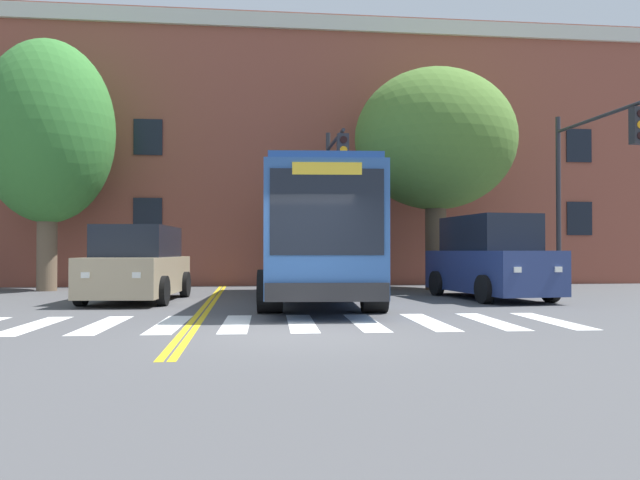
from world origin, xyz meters
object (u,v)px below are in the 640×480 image
object	(u,v)px
street_tree_curbside_large	(435,141)
traffic_light_overhead	(334,181)
traffic_light_near_corner	(588,167)
car_navy_far_lane	(489,260)
street_tree_curbside_small	(48,133)
city_bus	(317,234)
car_tan_near_lane	(138,265)

from	to	relation	value
street_tree_curbside_large	traffic_light_overhead	bearing A→B (deg)	-161.78
traffic_light_overhead	street_tree_curbside_large	distance (m)	4.38
traffic_light_near_corner	traffic_light_overhead	xyz separation A→B (m)	(-7.58, 2.32, -0.27)
car_navy_far_lane	street_tree_curbside_large	size ratio (longest dim) A/B	0.62
traffic_light_overhead	street_tree_curbside_small	bearing A→B (deg)	167.89
car_navy_far_lane	traffic_light_near_corner	distance (m)	4.51
city_bus	traffic_light_near_corner	distance (m)	8.81
car_navy_far_lane	traffic_light_near_corner	xyz separation A→B (m)	(3.44, 0.70, 2.83)
car_tan_near_lane	street_tree_curbside_large	distance (m)	11.37
car_tan_near_lane	city_bus	bearing A→B (deg)	-6.07
street_tree_curbside_small	traffic_light_overhead	bearing A→B (deg)	-12.11
street_tree_curbside_large	street_tree_curbside_small	world-z (taller)	street_tree_curbside_small
city_bus	car_tan_near_lane	distance (m)	5.01
city_bus	traffic_light_near_corner	size ratio (longest dim) A/B	1.82
car_tan_near_lane	traffic_light_overhead	world-z (taller)	traffic_light_overhead
car_navy_far_lane	city_bus	bearing A→B (deg)	-176.60
city_bus	traffic_light_overhead	world-z (taller)	traffic_light_overhead
traffic_light_near_corner	street_tree_curbside_large	xyz separation A→B (m)	(-3.72, 3.59, 1.38)
traffic_light_overhead	traffic_light_near_corner	bearing A→B (deg)	-17.06
city_bus	traffic_light_overhead	xyz separation A→B (m)	(0.92, 3.33, 1.85)
city_bus	traffic_light_near_corner	bearing A→B (deg)	6.73
traffic_light_overhead	street_tree_curbside_large	size ratio (longest dim) A/B	0.68
traffic_light_overhead	street_tree_curbside_large	world-z (taller)	street_tree_curbside_large
street_tree_curbside_small	car_navy_far_lane	bearing A→B (deg)	-20.22
city_bus	street_tree_curbside_large	distance (m)	7.49
car_tan_near_lane	street_tree_curbside_large	world-z (taller)	street_tree_curbside_large
street_tree_curbside_large	car_tan_near_lane	bearing A→B (deg)	-157.18
city_bus	street_tree_curbside_small	world-z (taller)	street_tree_curbside_small
car_navy_far_lane	street_tree_curbside_small	world-z (taller)	street_tree_curbside_small
city_bus	traffic_light_overhead	size ratio (longest dim) A/B	1.92
car_tan_near_lane	car_navy_far_lane	xyz separation A→B (m)	(9.97, -0.22, 0.14)
city_bus	traffic_light_near_corner	world-z (taller)	traffic_light_near_corner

